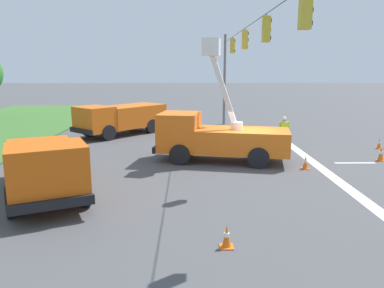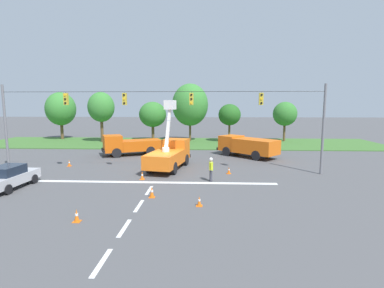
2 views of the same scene
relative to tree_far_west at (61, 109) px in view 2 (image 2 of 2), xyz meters
The scene contains 21 objects.
ground_plane 29.26m from the tree_far_west, 48.91° to the right, with size 200.00×200.00×0.00m, color #4C4C4F.
grass_verge 19.91m from the tree_far_west, 11.19° to the right, with size 56.00×12.00×0.10m, color #3D6B2D.
lane_markings 32.89m from the tree_far_west, 54.34° to the right, with size 17.60×15.25×0.01m.
signal_gantry 28.86m from the tree_far_west, 48.92° to the right, with size 26.20×0.33×7.20m.
tree_far_west is the anchor object (origin of this frame).
tree_west 8.20m from the tree_far_west, 22.94° to the right, with size 3.80×3.53×7.28m.
tree_centre 14.63m from the tree_far_west, ahead, with size 4.09×3.70×5.91m.
tree_east 20.32m from the tree_far_west, ahead, with size 5.33×5.01×8.56m.
tree_far_east 26.16m from the tree_far_west, ahead, with size 3.21×3.30×5.57m.
tree_east_end 34.29m from the tree_far_west, ahead, with size 3.50×3.23×5.90m.
utility_truck_bucket_lift 28.26m from the tree_far_west, 45.97° to the right, with size 3.53×6.83×5.95m.
utility_truck_support_near 20.07m from the tree_far_west, 43.54° to the right, with size 6.82×4.85×2.25m.
utility_truck_support_far 30.76m from the tree_far_west, 27.54° to the right, with size 6.46×6.16×2.12m.
sedan_silver 28.85m from the tree_far_west, 70.57° to the right, with size 2.09×4.39×1.56m.
road_worker 33.82m from the tree_far_west, 46.68° to the right, with size 0.28×0.65×1.77m.
traffic_cone_foreground_left 33.27m from the tree_far_west, 41.86° to the right, with size 0.36×0.36×0.59m.
traffic_cone_foreground_right 34.72m from the tree_far_west, 55.67° to the right, with size 0.36×0.36×0.72m.
traffic_cone_mid_right 36.58m from the tree_far_west, 63.00° to the right, with size 0.36×0.36×0.64m.
traffic_cone_near_bucket 22.71m from the tree_far_west, 62.53° to the right, with size 0.36×0.36×0.61m.
traffic_cone_lane_edge_a 37.53m from the tree_far_west, 53.18° to the right, with size 0.36×0.36×0.59m.
traffic_cone_lane_edge_b 30.42m from the tree_far_west, 53.46° to the right, with size 0.36×0.36×0.63m.
Camera 2 is at (3.73, -24.11, 5.68)m, focal length 28.00 mm.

